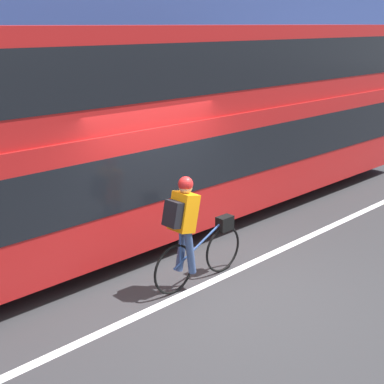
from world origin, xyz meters
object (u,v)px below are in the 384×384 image
Objects in this scene: cyclist_on_bike at (191,228)px; trash_bin at (214,133)px; bus at (203,114)px; street_sign_post at (102,122)px.

cyclist_on_bike is 8.52m from trash_bin.
bus is 6.60× the size of cyclist_on_bike.
bus is at bearing 41.71° from cyclist_on_bike.
street_sign_post is (0.09, 3.53, -0.61)m from bus.
trash_bin is 0.41× the size of street_sign_post.
bus reaches higher than street_sign_post.
bus reaches higher than cyclist_on_bike.
street_sign_post is (-3.94, -0.01, 0.82)m from trash_bin.
cyclist_on_bike is (-2.36, -2.10, -1.13)m from bus.
bus is 5.55m from trash_bin.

